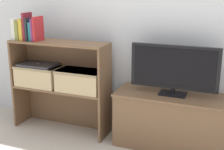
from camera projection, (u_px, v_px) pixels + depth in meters
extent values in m
plane|color=#BCB2A3|center=(106.00, 144.00, 2.77)|extent=(16.00, 16.00, 0.00)
cube|color=silver|center=(123.00, 4.00, 2.80)|extent=(10.00, 0.05, 2.40)
cube|color=brown|center=(171.00, 122.00, 2.68)|extent=(0.94, 0.37, 0.46)
cube|color=brown|center=(173.00, 96.00, 2.61)|extent=(0.96, 0.39, 0.02)
cube|color=black|center=(173.00, 94.00, 2.61)|extent=(0.22, 0.14, 0.02)
cylinder|color=black|center=(173.00, 91.00, 2.60)|extent=(0.04, 0.04, 0.04)
cube|color=black|center=(174.00, 67.00, 2.54)|extent=(0.72, 0.03, 0.36)
cube|color=black|center=(174.00, 68.00, 2.53)|extent=(0.67, 0.00, 0.32)
cube|color=brown|center=(22.00, 102.00, 3.19)|extent=(0.02, 0.27, 0.43)
cube|color=brown|center=(105.00, 115.00, 2.85)|extent=(0.02, 0.27, 0.43)
cube|color=brown|center=(68.00, 104.00, 3.13)|extent=(0.90, 0.02, 0.43)
cube|color=brown|center=(61.00, 88.00, 2.97)|extent=(0.90, 0.27, 0.02)
cube|color=brown|center=(19.00, 61.00, 3.07)|extent=(0.02, 0.27, 0.44)
cube|color=brown|center=(105.00, 70.00, 2.74)|extent=(0.02, 0.27, 0.44)
cube|color=brown|center=(66.00, 62.00, 3.02)|extent=(0.90, 0.02, 0.44)
cube|color=brown|center=(58.00, 43.00, 2.85)|extent=(0.90, 0.27, 0.02)
cube|color=silver|center=(17.00, 29.00, 2.94)|extent=(0.04, 0.14, 0.20)
cube|color=olive|center=(21.00, 31.00, 2.93)|extent=(0.03, 0.16, 0.17)
cube|color=gold|center=(25.00, 29.00, 2.91)|extent=(0.04, 0.14, 0.20)
cube|color=maroon|center=(27.00, 26.00, 2.89)|extent=(0.02, 0.13, 0.25)
cube|color=#232328|center=(30.00, 29.00, 2.89)|extent=(0.02, 0.14, 0.21)
cube|color=#1E7075|center=(33.00, 31.00, 2.88)|extent=(0.03, 0.12, 0.17)
cube|color=#6B2D66|center=(36.00, 30.00, 2.86)|extent=(0.02, 0.15, 0.20)
cube|color=#B22328|center=(38.00, 29.00, 2.85)|extent=(0.02, 0.15, 0.22)
cube|color=tan|center=(39.00, 76.00, 3.00)|extent=(0.42, 0.23, 0.20)
cube|color=#917E5B|center=(38.00, 67.00, 2.98)|extent=(0.43, 0.24, 0.02)
cube|color=tan|center=(81.00, 81.00, 2.84)|extent=(0.42, 0.23, 0.20)
cube|color=#917E5B|center=(80.00, 72.00, 2.82)|extent=(0.43, 0.24, 0.02)
cube|color=#2D2D33|center=(38.00, 65.00, 2.97)|extent=(0.36, 0.22, 0.02)
cylinder|color=#99999E|center=(38.00, 64.00, 2.97)|extent=(0.02, 0.02, 0.00)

